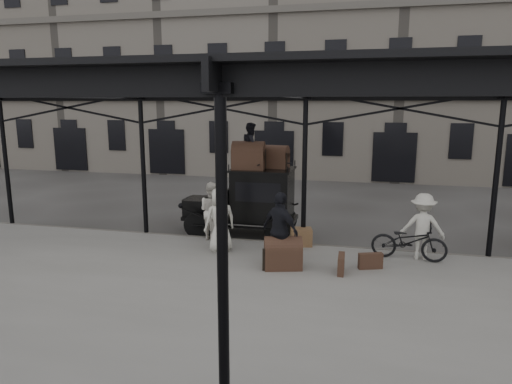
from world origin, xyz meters
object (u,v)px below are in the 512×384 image
at_px(steamer_trunk_platform, 283,255).
at_px(steamer_trunk_roof_near, 249,158).
at_px(porter_left, 215,214).
at_px(bicycle, 409,241).
at_px(porter_official, 280,230).
at_px(taxi, 253,198).

bearing_deg(steamer_trunk_platform, steamer_trunk_roof_near, 103.34).
relative_size(porter_left, bicycle, 0.83).
xyz_separation_m(porter_official, steamer_trunk_roof_near, (-1.52, 2.84, 1.44)).
relative_size(porter_official, steamer_trunk_roof_near, 1.94).
distance_m(porter_left, steamer_trunk_platform, 3.11).
relative_size(steamer_trunk_roof_near, steamer_trunk_platform, 1.07).
relative_size(bicycle, steamer_trunk_roof_near, 1.94).
distance_m(porter_left, steamer_trunk_roof_near, 2.03).
height_order(taxi, steamer_trunk_roof_near, steamer_trunk_roof_near).
bearing_deg(taxi, steamer_trunk_platform, -64.22).
distance_m(taxi, steamer_trunk_platform, 3.57).
height_order(porter_left, bicycle, porter_left).
bearing_deg(porter_official, porter_left, -5.40).
distance_m(steamer_trunk_roof_near, steamer_trunk_platform, 3.90).
xyz_separation_m(bicycle, steamer_trunk_platform, (-3.09, -1.36, -0.16)).
xyz_separation_m(porter_left, steamer_trunk_platform, (2.39, -1.94, -0.45)).
distance_m(taxi, porter_left, 1.51).
distance_m(bicycle, steamer_trunk_platform, 3.39).
relative_size(porter_official, steamer_trunk_platform, 2.07).
bearing_deg(steamer_trunk_roof_near, steamer_trunk_platform, -65.20).
bearing_deg(taxi, porter_left, -125.71).
relative_size(taxi, porter_official, 1.91).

